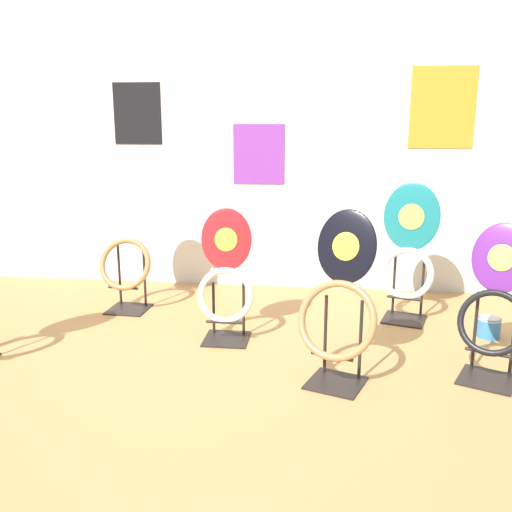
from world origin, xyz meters
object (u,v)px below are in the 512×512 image
(toilet_seat_display_purple_note, at_px, (495,305))
(toilet_seat_display_jazz_black, at_px, (340,304))
(toilet_seat_display_crimson_swirl, at_px, (226,283))
(toilet_seat_display_teal_sax, at_px, (408,255))
(toilet_seat_display_white_plain, at_px, (127,245))
(paint_can, at_px, (489,326))

(toilet_seat_display_purple_note, distance_m, toilet_seat_display_jazz_black, 0.83)
(toilet_seat_display_crimson_swirl, bearing_deg, toilet_seat_display_teal_sax, 23.75)
(toilet_seat_display_crimson_swirl, height_order, toilet_seat_display_teal_sax, toilet_seat_display_teal_sax)
(toilet_seat_display_jazz_black, height_order, toilet_seat_display_teal_sax, toilet_seat_display_teal_sax)
(toilet_seat_display_white_plain, bearing_deg, paint_can, -6.01)
(toilet_seat_display_crimson_swirl, height_order, paint_can, toilet_seat_display_crimson_swirl)
(toilet_seat_display_purple_note, height_order, paint_can, toilet_seat_display_purple_note)
(paint_can, bearing_deg, toilet_seat_display_purple_note, -104.76)
(toilet_seat_display_teal_sax, xyz_separation_m, paint_can, (0.50, -0.26, -0.40))
(toilet_seat_display_white_plain, bearing_deg, toilet_seat_display_jazz_black, -34.68)
(toilet_seat_display_crimson_swirl, distance_m, paint_can, 1.71)
(toilet_seat_display_white_plain, distance_m, toilet_seat_display_purple_note, 2.48)
(toilet_seat_display_purple_note, distance_m, toilet_seat_display_teal_sax, 0.95)
(toilet_seat_display_purple_note, xyz_separation_m, toilet_seat_display_teal_sax, (-0.33, 0.89, 0.05))
(toilet_seat_display_jazz_black, height_order, paint_can, toilet_seat_display_jazz_black)
(toilet_seat_display_crimson_swirl, distance_m, toilet_seat_display_teal_sax, 1.28)
(toilet_seat_display_white_plain, distance_m, toilet_seat_display_teal_sax, 1.98)
(toilet_seat_display_purple_note, height_order, toilet_seat_display_teal_sax, toilet_seat_display_teal_sax)
(toilet_seat_display_purple_note, height_order, toilet_seat_display_jazz_black, toilet_seat_display_jazz_black)
(toilet_seat_display_white_plain, bearing_deg, toilet_seat_display_crimson_swirl, -32.48)
(toilet_seat_display_purple_note, bearing_deg, toilet_seat_display_teal_sax, 110.35)
(toilet_seat_display_white_plain, relative_size, toilet_seat_display_crimson_swirl, 1.14)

